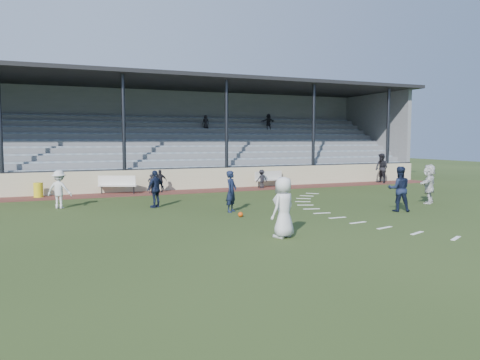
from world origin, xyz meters
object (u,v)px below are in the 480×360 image
Objects in this scene: player_navy_lead at (231,191)px; official at (382,168)px; bench_right at (269,178)px; bench_left at (117,183)px; football at (241,214)px; trash_bin at (38,190)px; player_white_lead at (283,207)px.

player_navy_lead is 15.63m from official.
official is (7.99, -0.57, 0.41)m from bench_right.
football is at bearing -47.96° from bench_left.
player_navy_lead reaches higher than trash_bin.
player_navy_lead is (0.14, 1.26, 0.73)m from football.
football is at bearing -60.70° from official.
football is 16.42m from official.
bench_left is 0.98× the size of bench_right.
bench_left reaches higher than trash_bin.
player_white_lead is (-6.10, -13.19, 0.32)m from bench_right.
bench_right reaches higher than trash_bin.
official is (13.84, 8.79, 0.90)m from football.
bench_left is 2.76× the size of trash_bin.
player_white_lead reaches higher than trash_bin.
bench_right is at bearing -141.28° from player_white_lead.
player_navy_lead reaches higher than bench_right.
football is 3.92m from player_white_lead.
bench_left is 13.48m from player_white_lead.
trash_bin is at bearing 169.54° from bench_right.
trash_bin is 14.75m from player_white_lead.
football is 1.46m from player_navy_lead.
official is at bearing -14.91° from bench_right.
player_white_lead is (6.74, -13.11, 0.52)m from trash_bin.
bench_right reaches higher than football.
player_white_lead is 0.92× the size of official.
player_white_lead is at bearing -54.16° from bench_left.
football is 0.11× the size of player_white_lead.
player_navy_lead is at bearing 83.82° from football.
trash_bin is 0.44× the size of player_navy_lead.
official reaches higher than trash_bin.
bench_right is at bearing -97.21° from official.
official reaches higher than player_white_lead.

